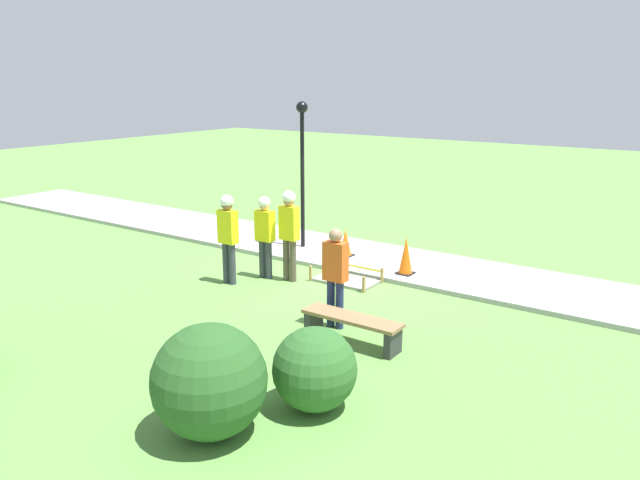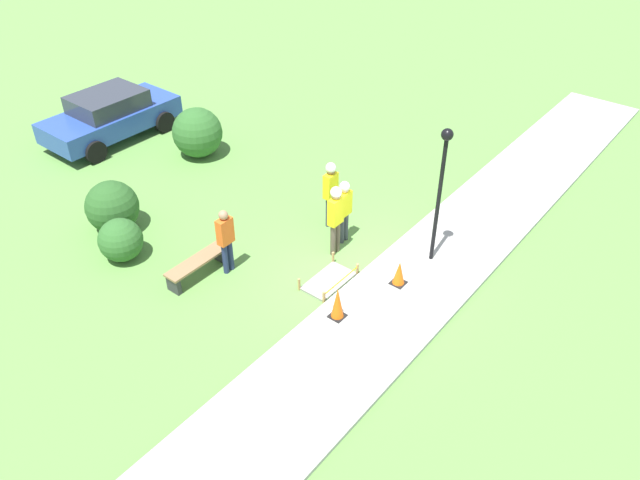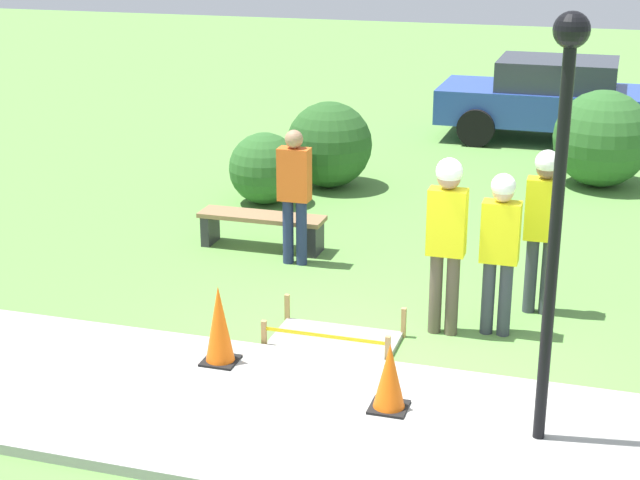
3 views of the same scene
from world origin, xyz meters
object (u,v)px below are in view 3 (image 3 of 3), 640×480
Objects in this scene: worker_supervisor at (447,228)px; parked_car_blue at (556,98)px; park_bench at (262,224)px; bystander_in_orange_shirt at (294,189)px; lamppost_near at (560,168)px; worker_trainee at (544,216)px; worker_assistant at (500,240)px; traffic_cone_near_patch at (219,325)px; traffic_cone_far_patch at (390,377)px.

parked_car_blue is at bearing 87.38° from worker_supervisor.
park_bench is 0.38× the size of parked_car_blue.
worker_supervisor is at bearing -35.84° from bystander_in_orange_shirt.
worker_trainee is at bearing 95.34° from lamppost_near.
lamppost_near reaches higher than worker_assistant.
worker_trainee is at bearing 43.36° from worker_supervisor.
worker_supervisor is at bearing -136.64° from worker_trainee.
worker_supervisor is at bearing 38.58° from traffic_cone_near_patch.
parked_car_blue reaches higher than traffic_cone_near_patch.
worker_assistant is at bearing 34.25° from traffic_cone_near_patch.
worker_trainee is 3.22m from bystander_in_orange_shirt.
lamppost_near reaches higher than worker_supervisor.
lamppost_near is at bearing -47.34° from bystander_in_orange_shirt.
worker_supervisor is at bearing 86.23° from traffic_cone_far_patch.
bystander_in_orange_shirt reaches higher than traffic_cone_far_patch.
worker_supervisor is 9.76m from parked_car_blue.
worker_supervisor is 1.27m from worker_trainee.
traffic_cone_near_patch is 11.55m from parked_car_blue.
worker_supervisor reaches higher than worker_trainee.
traffic_cone_near_patch is at bearing -76.30° from park_bench.
worker_supervisor is at bearing -92.25° from parked_car_blue.
worker_trainee is (0.92, 0.87, -0.04)m from worker_supervisor.
worker_assistant is 1.02× the size of bystander_in_orange_shirt.
lamppost_near is at bearing -4.81° from traffic_cone_far_patch.
parked_car_blue is (-0.76, 11.85, -1.63)m from lamppost_near.
bystander_in_orange_shirt reaches higher than parked_car_blue.
traffic_cone_near_patch is 0.45× the size of worker_assistant.
park_bench is at bearing -112.57° from parked_car_blue.
lamppost_near is at bearing -45.82° from park_bench.
bystander_in_orange_shirt is 5.24m from lamppost_near.
traffic_cone_near_patch is 0.18× the size of parked_car_blue.
worker_assistant is 3.11m from bystander_in_orange_shirt.
worker_trainee is at bearing -17.22° from park_bench.
park_bench is (-2.69, 4.02, -0.08)m from traffic_cone_far_patch.
worker_supervisor is 0.44× the size of parked_car_blue.
worker_assistant is (0.67, 2.14, 0.65)m from traffic_cone_far_patch.
park_bench is at bearing 123.73° from traffic_cone_far_patch.
traffic_cone_near_patch is 0.41× the size of worker_supervisor.
traffic_cone_near_patch is 0.47× the size of park_bench.
lamppost_near reaches higher than park_bench.
worker_trainee is at bearing 69.80° from traffic_cone_far_patch.
lamppost_near reaches higher than parked_car_blue.
traffic_cone_far_patch is 0.36× the size of bystander_in_orange_shirt.
traffic_cone_far_patch is 4.84m from park_bench.
lamppost_near is at bearing -73.69° from worker_assistant.
traffic_cone_far_patch is 3.14m from worker_trainee.
parked_car_blue is at bearing 78.05° from traffic_cone_near_patch.
traffic_cone_near_patch is at bearing 170.02° from lamppost_near.
worker_assistant is at bearing 106.31° from lamppost_near.
bystander_in_orange_shirt is at bearing 152.18° from worker_assistant.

